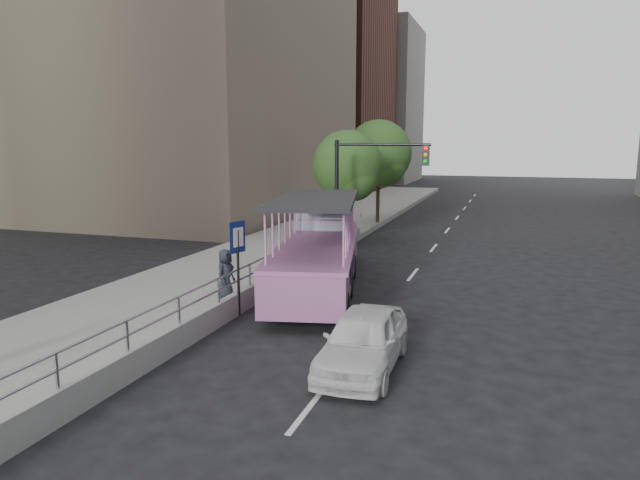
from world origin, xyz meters
TOP-DOWN VIEW (x-y plane):
  - ground at (0.00, 0.00)m, footprint 160.00×160.00m
  - sidewalk at (-5.75, 10.00)m, footprint 5.50×80.00m
  - kerb_wall at (-3.12, 2.00)m, footprint 0.24×30.00m
  - guardrail at (-3.12, 2.00)m, footprint 0.07×22.00m
  - duck_boat at (-1.82, 6.93)m, footprint 4.60×10.33m
  - car at (1.50, 0.26)m, footprint 1.70×4.03m
  - pedestrian_far at (-3.76, 3.62)m, footprint 0.54×0.79m
  - parking_sign at (-3.00, 3.00)m, footprint 0.20×0.62m
  - traffic_signal at (-1.70, 12.50)m, footprint 4.20×0.32m
  - street_tree_near at (-3.30, 15.93)m, footprint 3.52×3.52m
  - street_tree_far at (-3.10, 21.93)m, footprint 3.97×3.97m
  - midrise_brick at (-18.00, 48.00)m, footprint 18.00×16.00m
  - midrise_stone_b at (-16.00, 64.00)m, footprint 16.00×14.00m

SIDE VIEW (x-z plane):
  - ground at x=0.00m, z-range 0.00..0.00m
  - sidewalk at x=-5.75m, z-range 0.00..0.30m
  - kerb_wall at x=-3.12m, z-range 0.30..0.66m
  - car at x=1.50m, z-range 0.00..1.36m
  - pedestrian_far at x=-3.76m, z-range 0.30..1.86m
  - guardrail at x=-3.12m, z-range 0.79..1.50m
  - duck_boat at x=-1.82m, z-range -0.43..2.91m
  - parking_sign at x=-3.00m, z-range 0.36..3.19m
  - traffic_signal at x=-1.70m, z-range 0.90..6.10m
  - street_tree_near at x=-3.30m, z-range 0.96..6.68m
  - street_tree_far at x=-3.10m, z-range 1.08..7.53m
  - midrise_stone_b at x=-16.00m, z-range 0.00..20.00m
  - midrise_brick at x=-18.00m, z-range 0.00..26.00m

